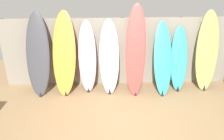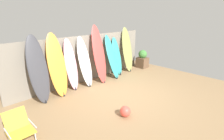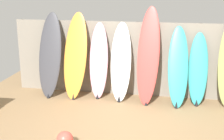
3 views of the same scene
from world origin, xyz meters
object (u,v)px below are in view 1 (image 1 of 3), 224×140
Objects in this scene: surfboard_teal_6 at (179,59)px; surfboard_teal_5 at (163,59)px; surfboard_red_4 at (136,51)px; surfboard_olive_7 at (207,52)px; surfboard_charcoal_0 at (38,55)px; surfboard_pink_2 at (87,57)px; surfboard_white_3 at (109,58)px; surfboard_orange_1 at (64,55)px.

surfboard_teal_5 is at bearing -163.49° from surfboard_teal_6.
surfboard_olive_7 is at bearing 3.66° from surfboard_red_4.
surfboard_charcoal_0 reaches higher than surfboard_teal_5.
surfboard_red_4 is (1.18, -0.12, 0.20)m from surfboard_pink_2.
surfboard_pink_2 is 1.85m from surfboard_teal_5.
surfboard_white_3 is at bearing 176.02° from surfboard_teal_5.
surfboard_charcoal_0 is 1.00× the size of surfboard_orange_1.
surfboard_olive_7 is at bearing 1.14° from surfboard_white_3.
surfboard_olive_7 is (0.69, 0.01, 0.19)m from surfboard_teal_6.
surfboard_charcoal_0 is at bearing 179.28° from surfboard_red_4.
surfboard_white_3 reaches higher than surfboard_pink_2.
surfboard_teal_5 is (1.31, -0.09, -0.02)m from surfboard_white_3.
surfboard_orange_1 is at bearing 2.52° from surfboard_charcoal_0.
surfboard_white_3 is at bearing -178.63° from surfboard_teal_6.
surfboard_orange_1 reaches higher than surfboard_teal_6.
surfboard_pink_2 is 0.82× the size of surfboard_red_4.
surfboard_pink_2 is 1.11× the size of surfboard_teal_6.
surfboard_orange_1 is 2.40m from surfboard_teal_5.
surfboard_red_4 reaches higher than surfboard_orange_1.
surfboard_white_3 reaches higher than surfboard_teal_5.
surfboard_charcoal_0 is 1.12× the size of surfboard_white_3.
surfboard_white_3 is 1.76m from surfboard_teal_6.
surfboard_teal_6 is 0.72m from surfboard_olive_7.
surfboard_teal_6 is at bearing 1.37° from surfboard_white_3.
surfboard_charcoal_0 is at bearing -177.48° from surfboard_orange_1.
surfboard_orange_1 is at bearing -173.24° from surfboard_pink_2.
surfboard_orange_1 is (0.62, 0.03, -0.01)m from surfboard_charcoal_0.
surfboard_orange_1 is at bearing -179.49° from surfboard_white_3.
surfboard_pink_2 reaches higher than surfboard_teal_5.
surfboard_red_4 is (1.73, -0.06, 0.09)m from surfboard_orange_1.
surfboard_olive_7 is at bearing 0.95° from surfboard_orange_1.
surfboard_charcoal_0 is 0.92× the size of surfboard_red_4.
surfboard_olive_7 reaches higher than surfboard_white_3.
surfboard_olive_7 is (1.14, 0.14, 0.12)m from surfboard_teal_5.
surfboard_red_4 is at bearing 177.95° from surfboard_teal_5.
surfboard_pink_2 is at bearing 175.46° from surfboard_teal_5.
surfboard_teal_5 is (3.02, -0.05, -0.14)m from surfboard_charcoal_0.
surfboard_orange_1 is at bearing -179.05° from surfboard_olive_7.
surfboard_charcoal_0 is at bearing -178.70° from surfboard_teal_6.
surfboard_teal_5 is at bearing -4.54° from surfboard_pink_2.
surfboard_teal_5 is 0.88× the size of surfboard_olive_7.
surfboard_orange_1 is 1.25× the size of surfboard_teal_6.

